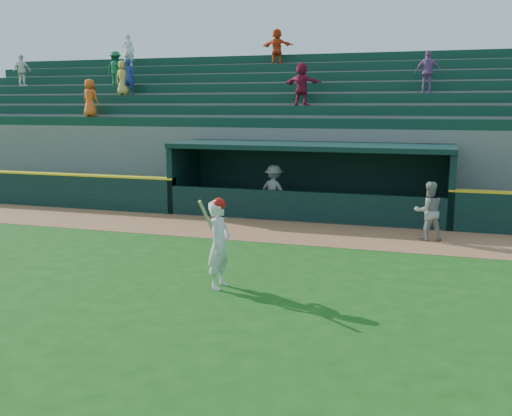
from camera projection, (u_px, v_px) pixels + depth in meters
The scene contains 7 objects.
ground at pixel (234, 279), 12.42m from camera, with size 120.00×120.00×0.00m, color #194E13.
warning_track at pixel (289, 232), 17.02m from camera, with size 40.00×3.00×0.01m, color #99613D.
dugout_player_front at pixel (429, 211), 15.85m from camera, with size 0.81×0.63×1.66m, color gray.
dugout_player_inside at pixel (274, 191), 19.32m from camera, with size 1.14×0.65×1.76m, color gray.
dugout at pixel (311, 175), 19.70m from camera, with size 9.40×2.80×2.46m.
stands at pixel (333, 138), 23.81m from camera, with size 34.50×6.25×7.06m.
batter_at_plate at pixel (219, 243), 11.70m from camera, with size 0.52×0.82×1.90m.
Camera 1 is at (3.99, -11.27, 3.73)m, focal length 40.00 mm.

